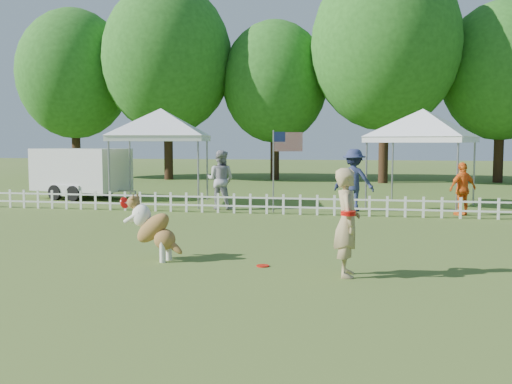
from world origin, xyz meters
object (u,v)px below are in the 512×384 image
at_px(spectator_a, 221,180).
at_px(spectator_c, 463,189).
at_px(frisbee_on_turf, 263,266).
at_px(spectator_b, 354,180).
at_px(flag_pole, 273,172).
at_px(canopy_tent_right, 422,159).
at_px(handler, 347,222).
at_px(dog, 154,228).
at_px(cargo_trailer, 81,173).
at_px(canopy_tent_left, 161,158).

relative_size(spectator_a, spectator_c, 1.21).
relative_size(frisbee_on_turf, spectator_b, 0.11).
bearing_deg(frisbee_on_turf, flag_pole, 97.90).
relative_size(frisbee_on_turf, canopy_tent_right, 0.07).
bearing_deg(spectator_b, handler, 102.29).
bearing_deg(spectator_c, dog, 17.65).
height_order(dog, cargo_trailer, cargo_trailer).
distance_m(canopy_tent_right, spectator_c, 2.39).
relative_size(flag_pole, spectator_c, 1.60).
xyz_separation_m(frisbee_on_turf, spectator_c, (4.50, 7.90, 0.77)).
distance_m(flag_pole, spectator_c, 5.57).
height_order(frisbee_on_turf, canopy_tent_left, canopy_tent_left).
xyz_separation_m(frisbee_on_turf, spectator_a, (-2.83, 8.01, 0.93)).
bearing_deg(dog, frisbee_on_turf, 8.78).
height_order(cargo_trailer, spectator_a, cargo_trailer).
height_order(handler, frisbee_on_turf, handler).
xyz_separation_m(frisbee_on_turf, spectator_b, (1.34, 8.36, 0.95)).
relative_size(canopy_tent_left, flag_pole, 1.29).
bearing_deg(spectator_c, canopy_tent_left, -39.61).
xyz_separation_m(flag_pole, spectator_c, (5.54, 0.40, -0.47)).
bearing_deg(spectator_a, canopy_tent_right, -154.96).
distance_m(frisbee_on_turf, spectator_a, 8.55).
bearing_deg(flag_pole, dog, -117.46).
height_order(canopy_tent_left, flag_pole, canopy_tent_left).
relative_size(handler, frisbee_on_turf, 7.89).
bearing_deg(canopy_tent_left, dog, -80.69).
distance_m(dog, spectator_c, 10.13).
bearing_deg(canopy_tent_left, canopy_tent_right, -5.11).
height_order(handler, dog, handler).
distance_m(handler, spectator_c, 8.88).
xyz_separation_m(frisbee_on_turf, canopy_tent_left, (-5.22, 9.15, 1.60)).
bearing_deg(canopy_tent_right, flag_pole, -132.57).
height_order(flag_pole, spectator_a, flag_pole).
bearing_deg(frisbee_on_turf, handler, -17.03).
bearing_deg(handler, cargo_trailer, 38.38).
bearing_deg(spectator_a, handler, 125.00).
height_order(handler, canopy_tent_right, canopy_tent_right).
relative_size(dog, canopy_tent_right, 0.37).
bearing_deg(frisbee_on_turf, cargo_trailer, 130.56).
distance_m(dog, spectator_a, 7.91).
distance_m(handler, dog, 3.53).
bearing_deg(cargo_trailer, spectator_b, 2.63).
distance_m(cargo_trailer, spectator_c, 13.64).
height_order(flag_pole, spectator_b, flag_pole).
height_order(spectator_a, spectator_c, spectator_a).
height_order(dog, spectator_b, spectator_b).
bearing_deg(spectator_c, spectator_a, -33.15).
height_order(dog, flag_pole, flag_pole).
relative_size(handler, canopy_tent_right, 0.55).
bearing_deg(handler, spectator_a, 21.51).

